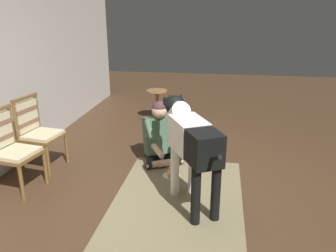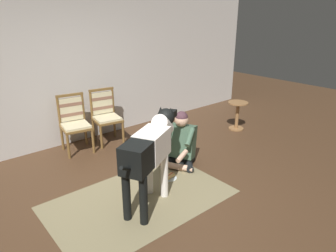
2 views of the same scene
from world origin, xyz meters
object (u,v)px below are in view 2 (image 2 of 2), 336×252
large_dog (150,149)px  hot_dog_on_plate (169,177)px  dining_chair_right_of_pair (105,113)px  person_sitting_on_floor (181,143)px  dining_chair_left_of_pair (74,120)px  round_side_table (237,113)px

large_dog → hot_dog_on_plate: (0.55, 0.29, -0.71)m
dining_chair_right_of_pair → person_sitting_on_floor: size_ratio=1.11×
dining_chair_right_of_pair → person_sitting_on_floor: bearing=-74.9°
person_sitting_on_floor → large_dog: bearing=-152.3°
dining_chair_right_of_pair → large_dog: 2.19m
person_sitting_on_floor → dining_chair_right_of_pair: bearing=105.1°
dining_chair_left_of_pair → person_sitting_on_floor: bearing=-57.1°
dining_chair_left_of_pair → hot_dog_on_plate: bearing=-71.9°
large_dog → hot_dog_on_plate: 0.94m
person_sitting_on_floor → round_side_table: (1.92, 0.40, -0.02)m
dining_chair_right_of_pair → large_dog: large_dog is taller
dining_chair_right_of_pair → round_side_table: 2.64m
hot_dog_on_plate → round_side_table: bearing=15.0°
dining_chair_right_of_pair → large_dog: bearing=-104.8°
dining_chair_right_of_pair → round_side_table: size_ratio=1.70×
person_sitting_on_floor → round_side_table: bearing=11.8°
round_side_table → hot_dog_on_plate: bearing=-165.0°
dining_chair_left_of_pair → hot_dog_on_plate: (0.59, -1.82, -0.52)m
dining_chair_right_of_pair → hot_dog_on_plate: dining_chair_right_of_pair is taller
dining_chair_left_of_pair → large_dog: bearing=-88.8°
dining_chair_left_of_pair → large_dog: large_dog is taller
round_side_table → dining_chair_left_of_pair: bearing=158.1°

